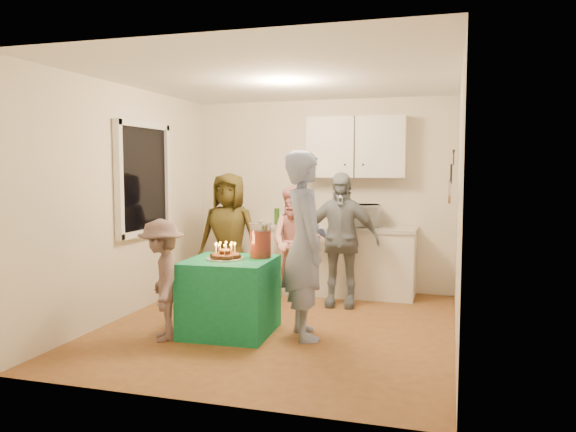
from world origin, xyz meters
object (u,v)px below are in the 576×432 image
(woman_back_left, at_px, (229,236))
(woman_back_center, at_px, (296,243))
(woman_back_right, at_px, (340,239))
(counter, at_px, (331,262))
(party_table, at_px, (230,296))
(child_near_left, at_px, (162,280))
(microwave, at_px, (359,216))
(punch_jar, at_px, (260,241))
(man_birthday, at_px, (305,245))

(woman_back_left, height_order, woman_back_center, woman_back_left)
(woman_back_center, height_order, woman_back_right, woman_back_right)
(counter, xyz_separation_m, woman_back_center, (-0.37, -0.40, 0.29))
(woman_back_right, bearing_deg, party_table, -124.01)
(child_near_left, bearing_deg, microwave, 116.03)
(counter, height_order, woman_back_right, woman_back_right)
(punch_jar, relative_size, woman_back_right, 0.21)
(party_table, height_order, woman_back_center, woman_back_center)
(party_table, height_order, woman_back_right, woman_back_right)
(counter, relative_size, child_near_left, 1.85)
(child_near_left, bearing_deg, woman_back_right, 110.58)
(counter, bearing_deg, microwave, 0.00)
(party_table, bearing_deg, microwave, 64.42)
(man_birthday, bearing_deg, woman_back_left, 18.13)
(woman_back_left, bearing_deg, man_birthday, -45.85)
(punch_jar, bearing_deg, woman_back_left, 124.84)
(woman_back_center, bearing_deg, punch_jar, -84.64)
(punch_jar, height_order, woman_back_center, woman_back_center)
(punch_jar, height_order, man_birthday, man_birthday)
(punch_jar, distance_m, child_near_left, 1.06)
(counter, xyz_separation_m, microwave, (0.37, 0.00, 0.63))
(woman_back_center, bearing_deg, child_near_left, -106.78)
(woman_back_left, distance_m, child_near_left, 1.82)
(party_table, distance_m, woman_back_center, 1.70)
(microwave, relative_size, woman_back_right, 0.32)
(counter, height_order, party_table, counter)
(party_table, distance_m, woman_back_left, 1.59)
(man_birthday, height_order, woman_back_left, man_birthday)
(woman_back_right, bearing_deg, microwave, 74.84)
(microwave, xyz_separation_m, woman_back_center, (-0.74, -0.40, -0.34))
(woman_back_left, bearing_deg, party_table, -68.83)
(party_table, xyz_separation_m, woman_back_left, (-0.59, 1.41, 0.43))
(man_birthday, xyz_separation_m, woman_back_center, (-0.53, 1.57, -0.20))
(punch_jar, bearing_deg, woman_back_center, 91.10)
(counter, relative_size, party_table, 2.59)
(man_birthday, height_order, child_near_left, man_birthday)
(microwave, bearing_deg, counter, 166.39)
(punch_jar, height_order, woman_back_right, woman_back_right)
(woman_back_left, distance_m, woman_back_right, 1.44)
(microwave, height_order, party_table, microwave)
(woman_back_left, relative_size, woman_back_center, 1.12)
(woman_back_right, relative_size, child_near_left, 1.37)
(counter, xyz_separation_m, child_near_left, (-1.16, -2.45, 0.16))
(child_near_left, bearing_deg, party_table, 93.80)
(woman_back_right, bearing_deg, child_near_left, -130.77)
(counter, bearing_deg, man_birthday, -85.52)
(punch_jar, distance_m, woman_back_center, 1.48)
(child_near_left, bearing_deg, woman_back_center, 127.05)
(party_table, xyz_separation_m, man_birthday, (0.76, 0.09, 0.55))
(man_birthday, relative_size, woman_back_left, 1.15)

